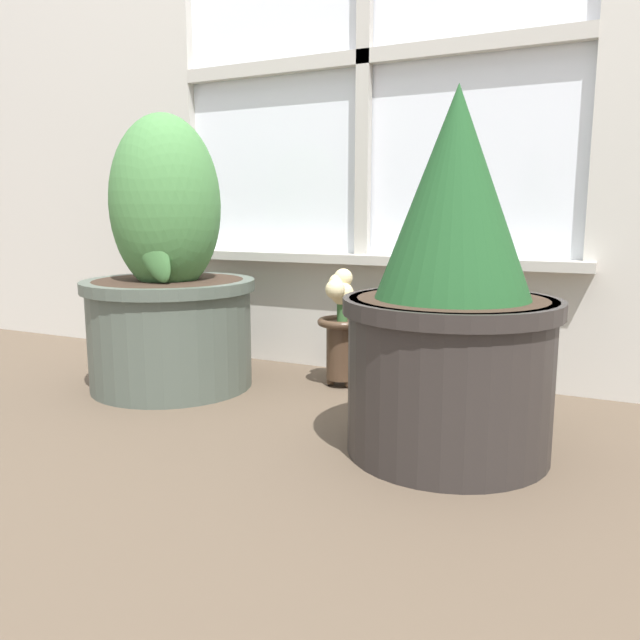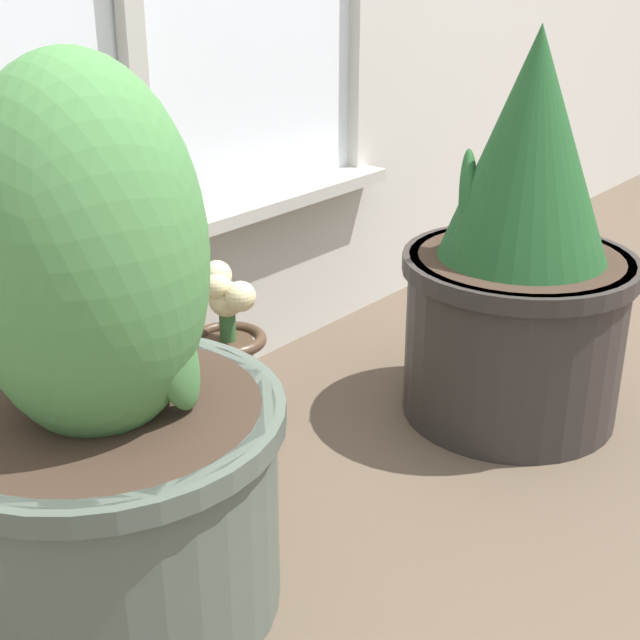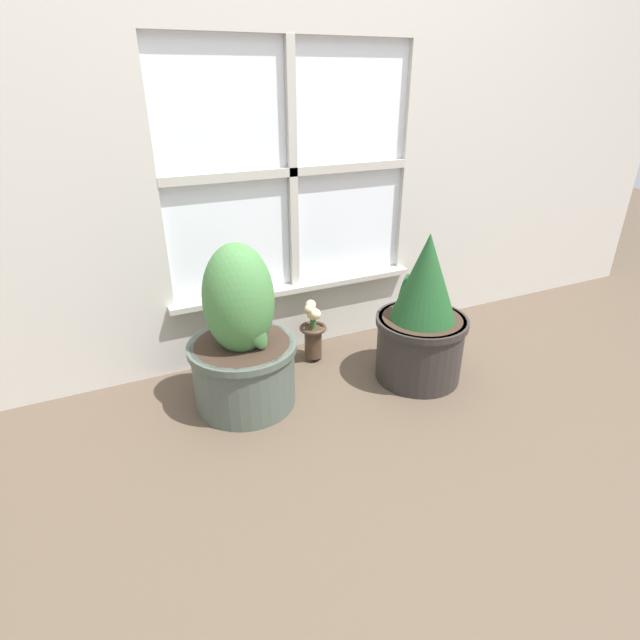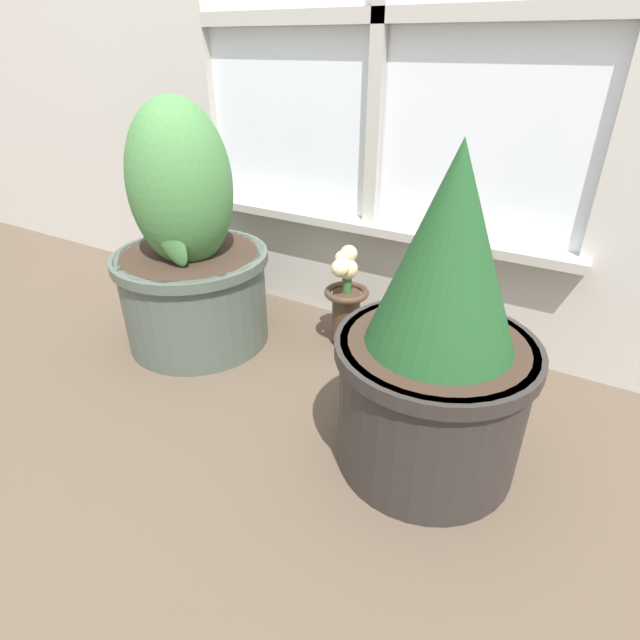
# 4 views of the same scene
# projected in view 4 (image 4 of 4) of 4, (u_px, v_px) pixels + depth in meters

# --- Properties ---
(ground_plane) EXTENTS (10.00, 10.00, 0.00)m
(ground_plane) POSITION_uv_depth(u_px,v_px,m) (230.00, 449.00, 1.06)
(ground_plane) COLOR brown
(potted_plant_left) EXTENTS (0.42, 0.42, 0.66)m
(potted_plant_left) POSITION_uv_depth(u_px,v_px,m) (190.00, 255.00, 1.33)
(potted_plant_left) COLOR #4C564C
(potted_plant_left) RESTS_ON ground_plane
(potted_plant_right) EXTENTS (0.38, 0.38, 0.64)m
(potted_plant_right) POSITION_uv_depth(u_px,v_px,m) (437.00, 345.00, 0.91)
(potted_plant_right) COLOR #2D2826
(potted_plant_right) RESTS_ON ground_plane
(flower_vase) EXTENTS (0.12, 0.12, 0.29)m
(flower_vase) POSITION_uv_depth(u_px,v_px,m) (346.00, 297.00, 1.37)
(flower_vase) COLOR #473323
(flower_vase) RESTS_ON ground_plane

